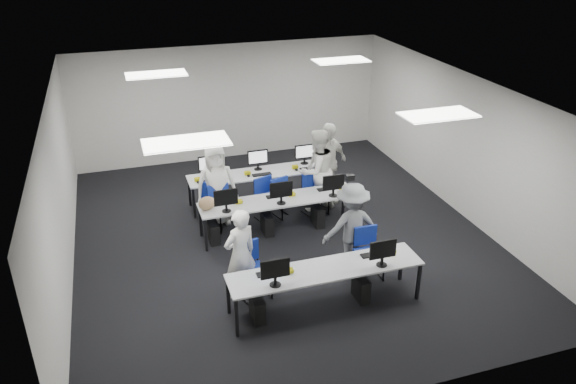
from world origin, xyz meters
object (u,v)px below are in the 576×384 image
object	(u,v)px
desk_mid	(279,202)
chair_6	(274,202)
chair_4	(315,201)
chair_7	(314,195)
desk_front	(326,271)
chair_3	(268,207)
chair_5	(216,209)
chair_0	(253,281)
student_0	(240,255)
photographer	(352,226)
student_1	(317,170)
chair_1	(368,262)
student_3	(327,164)
student_2	(216,185)
chair_2	(212,215)

from	to	relation	value
desk_mid	chair_6	bearing A→B (deg)	81.00
chair_4	chair_7	world-z (taller)	chair_4
desk_front	chair_3	xyz separation A→B (m)	(-0.07, 3.16, -0.39)
desk_front	chair_5	world-z (taller)	chair_5
chair_0	student_0	size ratio (longest dim) A/B	0.58
chair_5	photographer	bearing A→B (deg)	-55.63
desk_front	student_1	xyz separation A→B (m)	(1.08, 3.31, 0.24)
chair_1	student_3	xyz separation A→B (m)	(0.36, 2.96, 0.65)
chair_5	student_3	world-z (taller)	student_3
desk_mid	chair_5	size ratio (longest dim) A/B	3.35
student_0	student_2	size ratio (longest dim) A/B	0.95
chair_3	student_2	xyz separation A→B (m)	(-1.04, 0.20, 0.58)
student_0	student_2	distance (m)	2.68
chair_1	chair_5	bearing A→B (deg)	129.16
chair_1	chair_5	size ratio (longest dim) A/B	0.95
chair_0	student_2	bearing A→B (deg)	75.46
chair_0	chair_5	bearing A→B (deg)	75.94
chair_1	photographer	bearing A→B (deg)	113.91
student_1	photographer	bearing A→B (deg)	67.51
desk_mid	chair_3	bearing A→B (deg)	96.91
student_3	chair_2	bearing A→B (deg)	166.28
desk_mid	chair_2	bearing A→B (deg)	156.09
chair_0	student_3	world-z (taller)	student_3
chair_1	chair_7	xyz separation A→B (m)	(0.01, 2.83, -0.00)
chair_7	student_1	xyz separation A→B (m)	(0.02, -0.11, 0.64)
chair_7	photographer	world-z (taller)	photographer
student_1	chair_5	bearing A→B (deg)	-19.71
chair_0	student_0	world-z (taller)	student_0
chair_2	student_3	bearing A→B (deg)	26.78
chair_1	chair_4	world-z (taller)	chair_1
chair_5	photographer	distance (m)	3.18
desk_front	desk_mid	size ratio (longest dim) A/B	1.00
desk_front	photographer	world-z (taller)	photographer
desk_mid	chair_2	distance (m)	1.44
chair_2	student_3	xyz separation A→B (m)	(2.68, 0.39, 0.64)
photographer	student_2	bearing A→B (deg)	-50.28
desk_mid	photographer	xyz separation A→B (m)	(0.88, -1.61, 0.15)
chair_1	photographer	size ratio (longest dim) A/B	0.55
photographer	desk_mid	bearing A→B (deg)	-61.64
chair_0	chair_2	size ratio (longest dim) A/B	1.01
chair_3	student_2	world-z (taller)	student_2
desk_front	student_0	world-z (taller)	student_0
chair_6	chair_2	bearing A→B (deg)	167.83
student_2	photographer	distance (m)	3.09
desk_mid	chair_6	size ratio (longest dim) A/B	3.45
chair_3	chair_5	distance (m)	1.09
desk_front	chair_4	bearing A→B (deg)	72.67
chair_3	student_2	distance (m)	1.21
desk_mid	chair_0	xyz separation A→B (m)	(-1.05, -1.97, -0.38)
photographer	desk_front	bearing A→B (deg)	48.12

